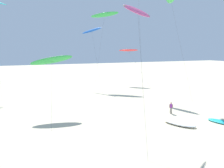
{
  "coord_description": "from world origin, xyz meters",
  "views": [
    {
      "loc": [
        -11.28,
        -4.66,
        9.7
      ],
      "look_at": [
        -1.25,
        16.49,
        6.44
      ],
      "focal_mm": 41.32,
      "sensor_mm": 36.0,
      "label": 1
    }
  ],
  "objects_px": {
    "flying_kite_5": "(138,11)",
    "grounded_kite_1": "(180,123)",
    "flying_kite_3": "(105,15)",
    "person_near_left": "(171,107)",
    "flying_kite_4": "(52,60)",
    "flying_kite_7": "(128,50)",
    "grounded_kite_2": "(222,122)",
    "flying_kite_0": "(92,31)"
  },
  "relations": [
    {
      "from": "flying_kite_0",
      "to": "flying_kite_3",
      "type": "bearing_deg",
      "value": 7.3
    },
    {
      "from": "flying_kite_3",
      "to": "flying_kite_5",
      "type": "distance_m",
      "value": 37.76
    },
    {
      "from": "flying_kite_4",
      "to": "flying_kite_7",
      "type": "distance_m",
      "value": 34.67
    },
    {
      "from": "flying_kite_3",
      "to": "grounded_kite_1",
      "type": "distance_m",
      "value": 40.86
    },
    {
      "from": "flying_kite_0",
      "to": "flying_kite_3",
      "type": "distance_m",
      "value": 5.55
    },
    {
      "from": "grounded_kite_1",
      "to": "flying_kite_0",
      "type": "bearing_deg",
      "value": 87.07
    },
    {
      "from": "flying_kite_4",
      "to": "grounded_kite_1",
      "type": "bearing_deg",
      "value": -45.41
    },
    {
      "from": "person_near_left",
      "to": "flying_kite_7",
      "type": "bearing_deg",
      "value": 72.33
    },
    {
      "from": "flying_kite_7",
      "to": "flying_kite_0",
      "type": "bearing_deg",
      "value": -176.43
    },
    {
      "from": "flying_kite_7",
      "to": "flying_kite_5",
      "type": "bearing_deg",
      "value": -117.53
    },
    {
      "from": "flying_kite_0",
      "to": "flying_kite_7",
      "type": "relative_size",
      "value": 1.23
    },
    {
      "from": "flying_kite_0",
      "to": "flying_kite_4",
      "type": "bearing_deg",
      "value": -123.64
    },
    {
      "from": "flying_kite_3",
      "to": "flying_kite_4",
      "type": "bearing_deg",
      "value": -129.13
    },
    {
      "from": "flying_kite_0",
      "to": "grounded_kite_1",
      "type": "relative_size",
      "value": 3.16
    },
    {
      "from": "flying_kite_7",
      "to": "grounded_kite_2",
      "type": "bearing_deg",
      "value": -100.38
    },
    {
      "from": "flying_kite_4",
      "to": "grounded_kite_2",
      "type": "relative_size",
      "value": 2.24
    },
    {
      "from": "flying_kite_3",
      "to": "grounded_kite_1",
      "type": "relative_size",
      "value": 4.01
    },
    {
      "from": "flying_kite_3",
      "to": "person_near_left",
      "type": "relative_size",
      "value": 11.2
    },
    {
      "from": "flying_kite_4",
      "to": "grounded_kite_1",
      "type": "height_order",
      "value": "flying_kite_4"
    },
    {
      "from": "flying_kite_7",
      "to": "person_near_left",
      "type": "bearing_deg",
      "value": -107.67
    },
    {
      "from": "grounded_kite_1",
      "to": "flying_kite_7",
      "type": "bearing_deg",
      "value": 70.91
    },
    {
      "from": "flying_kite_3",
      "to": "grounded_kite_1",
      "type": "xyz_separation_m",
      "value": [
        -5.56,
        -36.3,
        -17.92
      ]
    },
    {
      "from": "flying_kite_0",
      "to": "grounded_kite_2",
      "type": "xyz_separation_m",
      "value": [
        3.79,
        -37.54,
        -13.9
      ]
    },
    {
      "from": "flying_kite_0",
      "to": "person_near_left",
      "type": "bearing_deg",
      "value": -88.49
    },
    {
      "from": "flying_kite_5",
      "to": "flying_kite_7",
      "type": "height_order",
      "value": "flying_kite_5"
    },
    {
      "from": "grounded_kite_1",
      "to": "grounded_kite_2",
      "type": "height_order",
      "value": "grounded_kite_1"
    },
    {
      "from": "flying_kite_5",
      "to": "grounded_kite_2",
      "type": "xyz_separation_m",
      "value": [
        11.69,
        -2.36,
        -13.66
      ]
    },
    {
      "from": "grounded_kite_2",
      "to": "person_near_left",
      "type": "distance_m",
      "value": 7.53
    },
    {
      "from": "grounded_kite_1",
      "to": "grounded_kite_2",
      "type": "xyz_separation_m",
      "value": [
        5.63,
        -1.72,
        -0.08
      ]
    },
    {
      "from": "flying_kite_5",
      "to": "grounded_kite_1",
      "type": "height_order",
      "value": "flying_kite_5"
    },
    {
      "from": "flying_kite_4",
      "to": "flying_kite_5",
      "type": "bearing_deg",
      "value": -60.88
    },
    {
      "from": "grounded_kite_2",
      "to": "person_near_left",
      "type": "height_order",
      "value": "person_near_left"
    },
    {
      "from": "flying_kite_5",
      "to": "grounded_kite_1",
      "type": "distance_m",
      "value": 14.89
    },
    {
      "from": "flying_kite_0",
      "to": "grounded_kite_1",
      "type": "bearing_deg",
      "value": -92.93
    },
    {
      "from": "flying_kite_0",
      "to": "flying_kite_4",
      "type": "distance_m",
      "value": 27.7
    },
    {
      "from": "flying_kite_3",
      "to": "flying_kite_4",
      "type": "distance_m",
      "value": 31.31
    },
    {
      "from": "flying_kite_4",
      "to": "grounded_kite_2",
      "type": "height_order",
      "value": "flying_kite_4"
    },
    {
      "from": "flying_kite_3",
      "to": "flying_kite_7",
      "type": "height_order",
      "value": "flying_kite_3"
    },
    {
      "from": "flying_kite_4",
      "to": "person_near_left",
      "type": "distance_m",
      "value": 19.1
    },
    {
      "from": "flying_kite_7",
      "to": "grounded_kite_2",
      "type": "distance_m",
      "value": 39.89
    },
    {
      "from": "flying_kite_0",
      "to": "flying_kite_5",
      "type": "xyz_separation_m",
      "value": [
        -7.9,
        -35.19,
        -0.24
      ]
    },
    {
      "from": "flying_kite_0",
      "to": "person_near_left",
      "type": "distance_m",
      "value": 33.36
    }
  ]
}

